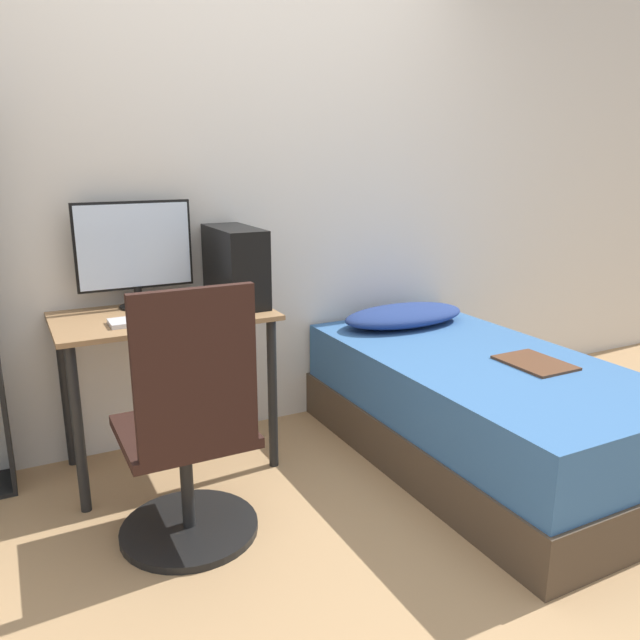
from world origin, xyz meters
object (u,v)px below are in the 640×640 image
(office_chair, at_px, (189,449))
(bed, at_px, (479,410))
(pc_tower, at_px, (235,266))
(monitor, at_px, (135,250))
(keyboard, at_px, (153,319))

(office_chair, bearing_deg, bed, 0.99)
(pc_tower, bearing_deg, office_chair, -123.02)
(pc_tower, bearing_deg, monitor, 162.37)
(office_chair, height_order, keyboard, office_chair)
(pc_tower, bearing_deg, keyboard, -160.65)
(office_chair, xyz_separation_m, keyboard, (0.01, 0.54, 0.37))
(bed, distance_m, pc_tower, 1.36)
(keyboard, distance_m, pc_tower, 0.50)
(keyboard, bearing_deg, pc_tower, 19.35)
(office_chair, distance_m, keyboard, 0.65)
(office_chair, height_order, pc_tower, pc_tower)
(office_chair, bearing_deg, monitor, 89.09)
(keyboard, xyz_separation_m, pc_tower, (0.44, 0.15, 0.17))
(bed, height_order, keyboard, keyboard)
(bed, bearing_deg, office_chair, -179.01)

